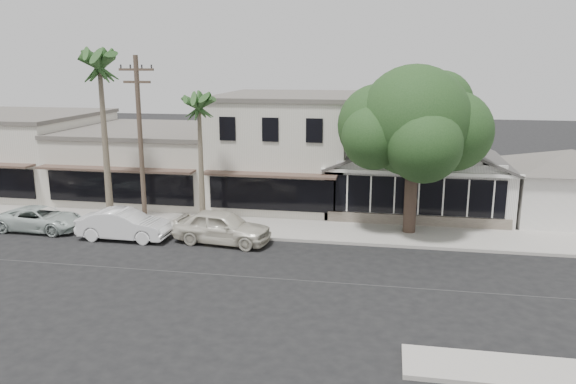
% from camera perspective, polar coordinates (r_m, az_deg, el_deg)
% --- Properties ---
extents(ground, '(140.00, 140.00, 0.00)m').
position_cam_1_polar(ground, '(23.08, 1.19, -8.97)').
color(ground, black).
rests_on(ground, ground).
extents(sidewalk_north, '(90.00, 3.50, 0.15)m').
position_cam_1_polar(sidewalk_north, '(31.31, -11.41, -3.11)').
color(sidewalk_north, '#9E9991').
rests_on(sidewalk_north, ground).
extents(corner_shop, '(10.40, 8.60, 5.10)m').
position_cam_1_polar(corner_shop, '(34.18, 12.92, 2.55)').
color(corner_shop, white).
rests_on(corner_shop, ground).
extents(side_cottage, '(6.00, 6.00, 3.00)m').
position_cam_1_polar(side_cottage, '(34.82, 26.48, -0.19)').
color(side_cottage, white).
rests_on(side_cottage, ground).
extents(row_building_near, '(8.00, 10.00, 6.50)m').
position_cam_1_polar(row_building_near, '(35.62, -0.09, 4.34)').
color(row_building_near, beige).
rests_on(row_building_near, ground).
extents(row_building_midnear, '(10.00, 10.00, 4.20)m').
position_cam_1_polar(row_building_midnear, '(38.45, -13.41, 2.89)').
color(row_building_midnear, beige).
rests_on(row_building_midnear, ground).
extents(row_building_midfar, '(11.00, 10.00, 5.00)m').
position_cam_1_polar(row_building_midfar, '(43.66, -26.20, 3.62)').
color(row_building_midfar, beige).
rests_on(row_building_midfar, ground).
extents(utility_pole, '(1.80, 0.24, 9.00)m').
position_cam_1_polar(utility_pole, '(29.34, -14.76, 5.06)').
color(utility_pole, brown).
rests_on(utility_pole, ground).
extents(car_0, '(5.00, 2.51, 1.64)m').
position_cam_1_polar(car_0, '(27.60, -6.71, -3.53)').
color(car_0, beige).
rests_on(car_0, ground).
extents(car_1, '(4.59, 1.62, 1.51)m').
position_cam_1_polar(car_1, '(29.18, -16.33, -3.19)').
color(car_1, white).
rests_on(car_1, ground).
extents(car_2, '(4.61, 2.24, 1.26)m').
position_cam_1_polar(car_2, '(32.21, -23.83, -2.51)').
color(car_2, '#B5C3BD').
rests_on(car_2, ground).
extents(shade_tree, '(7.75, 7.00, 8.59)m').
position_cam_1_polar(shade_tree, '(28.74, 12.55, 6.76)').
color(shade_tree, '#4D3B2F').
rests_on(shade_tree, ground).
extents(palm_east, '(2.64, 2.64, 7.51)m').
position_cam_1_polar(palm_east, '(29.25, -9.04, 8.55)').
color(palm_east, '#726651').
rests_on(palm_east, ground).
extents(palm_mid, '(3.53, 3.53, 9.75)m').
position_cam_1_polar(palm_mid, '(30.54, -18.60, 11.93)').
color(palm_mid, '#726651').
rests_on(palm_mid, ground).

